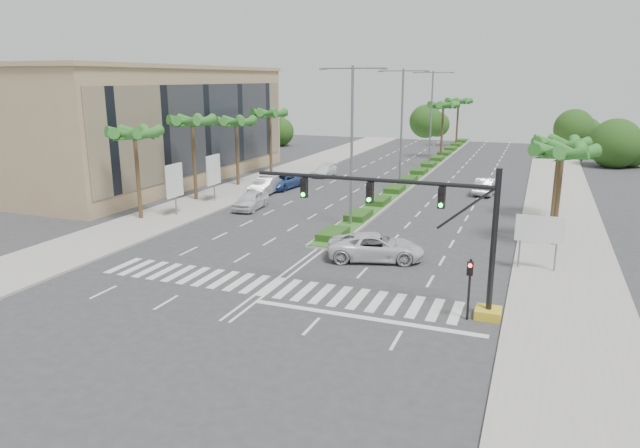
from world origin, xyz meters
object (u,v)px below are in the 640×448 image
object	(u,v)px
car_parked_b	(265,186)
car_parked_d	(325,170)
car_parked_c	(282,181)
car_right	(486,186)
car_parked_a	(251,200)
car_crossing	(376,247)

from	to	relation	value
car_parked_b	car_parked_d	size ratio (longest dim) A/B	1.09
car_parked_c	car_right	bearing A→B (deg)	20.74
car_parked_d	car_parked_a	bearing A→B (deg)	-88.17
car_parked_c	car_crossing	distance (m)	24.97
car_parked_c	car_parked_d	distance (m)	9.01
car_parked_d	car_crossing	world-z (taller)	car_crossing
car_parked_a	car_crossing	xyz separation A→B (m)	(14.05, -9.89, 0.04)
car_parked_b	car_parked_d	bearing A→B (deg)	79.42
car_parked_a	car_crossing	distance (m)	17.18
car_parked_a	car_crossing	size ratio (longest dim) A/B	0.78
car_parked_b	car_parked_c	xyz separation A→B (m)	(0.32, 3.32, -0.05)
car_parked_d	car_right	bearing A→B (deg)	-11.42
car_parked_b	car_parked_c	world-z (taller)	car_parked_b
car_parked_a	car_parked_d	xyz separation A→B (m)	(-0.12, 18.58, -0.13)
car_parked_b	car_parked_d	world-z (taller)	car_parked_b
car_parked_b	car_parked_a	bearing A→B (deg)	-76.99
car_parked_a	car_right	xyz separation A→B (m)	(18.50, 14.32, 0.03)
car_parked_b	car_parked_c	size ratio (longest dim) A/B	0.90
car_crossing	car_parked_c	bearing A→B (deg)	22.32
car_parked_b	car_right	size ratio (longest dim) A/B	1.00
car_right	car_crossing	bearing A→B (deg)	86.64
car_parked_d	car_right	distance (m)	19.11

